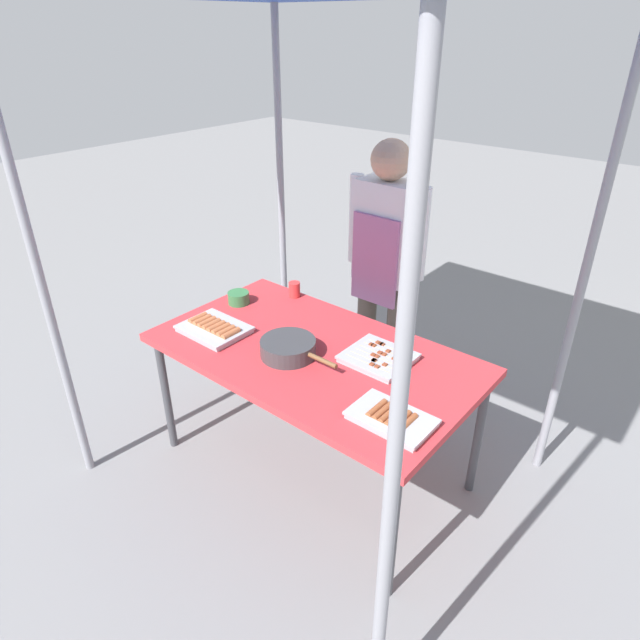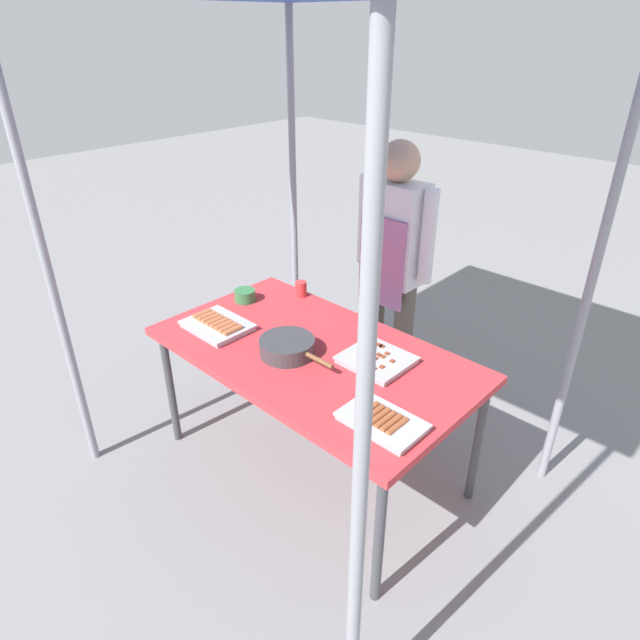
% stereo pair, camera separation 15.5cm
% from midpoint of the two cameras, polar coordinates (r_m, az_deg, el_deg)
% --- Properties ---
extents(ground_plane, '(18.00, 18.00, 0.00)m').
position_cam_midpoint_polar(ground_plane, '(3.15, -2.06, -14.91)').
color(ground_plane, slate).
extents(stall_table, '(1.60, 0.90, 0.75)m').
position_cam_midpoint_polar(stall_table, '(2.71, -2.32, -4.18)').
color(stall_table, '#C63338').
rests_on(stall_table, ground).
extents(stall_canopy, '(2.10, 1.80, 2.32)m').
position_cam_midpoint_polar(stall_canopy, '(2.28, -3.17, 29.67)').
color(stall_canopy, gray).
rests_on(stall_canopy, ground).
extents(tray_grilled_sausages, '(0.34, 0.26, 0.05)m').
position_cam_midpoint_polar(tray_grilled_sausages, '(2.90, -12.48, -0.87)').
color(tray_grilled_sausages, '#ADADB2').
rests_on(tray_grilled_sausages, stall_table).
extents(tray_meat_skewers, '(0.31, 0.28, 0.04)m').
position_cam_midpoint_polar(tray_meat_skewers, '(2.60, 4.40, -3.96)').
color(tray_meat_skewers, '#ADADB2').
rests_on(tray_meat_skewers, stall_table).
extents(tray_pork_links, '(0.34, 0.21, 0.05)m').
position_cam_midpoint_polar(tray_pork_links, '(2.24, 5.46, -10.20)').
color(tray_pork_links, '#ADADB2').
rests_on(tray_pork_links, stall_table).
extents(cooking_wok, '(0.43, 0.27, 0.08)m').
position_cam_midpoint_polar(cooking_wok, '(2.63, -5.00, -2.88)').
color(cooking_wok, '#38383A').
rests_on(cooking_wok, stall_table).
extents(condiment_bowl, '(0.12, 0.12, 0.07)m').
position_cam_midpoint_polar(condiment_bowl, '(3.16, -9.87, 2.28)').
color(condiment_bowl, '#33723F').
rests_on(condiment_bowl, stall_table).
extents(drink_cup_near_edge, '(0.07, 0.07, 0.09)m').
position_cam_midpoint_polar(drink_cup_near_edge, '(3.20, -4.07, 3.17)').
color(drink_cup_near_edge, red).
rests_on(drink_cup_near_edge, stall_table).
extents(vendor_woman, '(0.52, 0.23, 1.63)m').
position_cam_midpoint_polar(vendor_woman, '(3.22, 5.39, 6.66)').
color(vendor_woman, '#595147').
rests_on(vendor_woman, ground).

